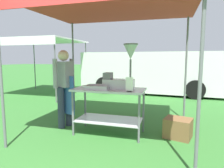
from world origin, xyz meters
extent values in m
plane|color=#33702D|center=(0.00, 6.00, 0.00)|extent=(70.00, 70.00, 0.00)
cylinder|color=slate|center=(-1.42, 0.25, 1.18)|extent=(0.04, 0.04, 2.37)
cylinder|color=slate|center=(1.45, 0.25, 1.18)|extent=(0.04, 0.04, 2.37)
cylinder|color=slate|center=(-1.42, 2.68, 1.18)|extent=(0.04, 0.04, 2.37)
cylinder|color=slate|center=(1.45, 2.68, 1.18)|extent=(0.04, 0.04, 2.37)
cube|color=red|center=(0.02, 1.46, 2.39)|extent=(3.08, 2.63, 0.05)
cube|color=#B7B7BC|center=(0.02, 1.31, 0.86)|extent=(1.34, 0.67, 0.04)
cube|color=#B7B7BC|center=(0.02, 1.31, 0.27)|extent=(1.23, 0.61, 0.02)
cylinder|color=slate|center=(-0.60, 1.03, 0.42)|extent=(0.04, 0.04, 0.84)
cylinder|color=slate|center=(0.64, 1.03, 0.42)|extent=(0.04, 0.04, 0.84)
cylinder|color=slate|center=(-0.60, 1.59, 0.42)|extent=(0.04, 0.04, 0.84)
cylinder|color=slate|center=(0.64, 1.59, 0.42)|extent=(0.04, 0.04, 0.84)
cube|color=#B7B7BC|center=(-0.17, 1.22, 0.88)|extent=(0.46, 0.33, 0.01)
cube|color=#B7B7BC|center=(-0.17, 1.06, 0.92)|extent=(0.46, 0.01, 0.06)
cube|color=#B7B7BC|center=(-0.17, 1.38, 0.92)|extent=(0.46, 0.01, 0.06)
cube|color=#B7B7BC|center=(-0.39, 1.22, 0.92)|extent=(0.01, 0.33, 0.06)
cube|color=#B7B7BC|center=(0.06, 1.22, 0.92)|extent=(0.01, 0.33, 0.06)
torus|color=#EAB251|center=(0.00, 1.24, 0.90)|extent=(0.09, 0.09, 0.02)
torus|color=#EAB251|center=(-0.17, 1.19, 0.90)|extent=(0.08, 0.08, 0.02)
torus|color=#EAB251|center=(-0.35, 1.25, 0.90)|extent=(0.09, 0.09, 0.02)
torus|color=#EAB251|center=(-0.20, 1.29, 0.90)|extent=(0.10, 0.10, 0.02)
torus|color=#EAB251|center=(-0.12, 1.11, 0.90)|extent=(0.08, 0.08, 0.02)
torus|color=#EAB251|center=(-0.08, 1.19, 0.90)|extent=(0.10, 0.10, 0.02)
torus|color=#EAB251|center=(-0.28, 1.14, 0.90)|extent=(0.08, 0.08, 0.02)
torus|color=#EAB251|center=(-0.29, 1.22, 0.90)|extent=(0.10, 0.10, 0.02)
torus|color=#EAB251|center=(-0.07, 1.27, 0.90)|extent=(0.10, 0.10, 0.02)
cube|color=#B7B7BC|center=(0.19, 1.35, 0.97)|extent=(0.56, 0.28, 0.18)
cube|color=slate|center=(-0.02, 1.35, 1.12)|extent=(0.14, 0.22, 0.12)
cylinder|color=slate|center=(0.41, 1.35, 1.24)|extent=(0.04, 0.04, 0.37)
cone|color=#B7B7BC|center=(0.41, 1.35, 1.56)|extent=(0.25, 0.25, 0.26)
cylinder|color=slate|center=(0.41, 1.35, 1.70)|extent=(0.26, 0.26, 0.02)
cube|color=black|center=(0.45, 1.07, 0.89)|extent=(0.08, 0.05, 0.02)
cube|color=white|center=(0.45, 1.07, 1.01)|extent=(0.13, 0.02, 0.23)
cylinder|color=#2D3347|center=(-0.96, 1.52, 0.43)|extent=(0.14, 0.14, 0.86)
cylinder|color=#2D3347|center=(-1.03, 1.33, 0.43)|extent=(0.14, 0.14, 0.86)
cube|color=gray|center=(-1.00, 1.43, 1.12)|extent=(0.39, 0.32, 0.52)
cube|color=#335BA3|center=(-0.88, 1.39, 0.69)|extent=(0.31, 0.13, 0.80)
cylinder|color=gray|center=(-0.92, 1.64, 1.15)|extent=(0.11, 0.11, 0.58)
cylinder|color=gray|center=(-1.07, 1.22, 1.15)|extent=(0.11, 0.11, 0.58)
sphere|color=beige|center=(-1.00, 1.43, 1.50)|extent=(0.22, 0.22, 0.22)
cube|color=brown|center=(1.28, 1.48, 0.18)|extent=(0.55, 0.49, 0.36)
cube|color=white|center=(0.29, 6.38, 0.89)|extent=(5.77, 2.28, 1.60)
cube|color=#1E2833|center=(-1.91, 6.53, 1.29)|extent=(0.21, 1.62, 0.70)
cylinder|color=black|center=(-1.52, 5.57, 0.34)|extent=(0.69, 0.29, 0.68)
cylinder|color=black|center=(-1.40, 7.43, 0.34)|extent=(0.69, 0.29, 0.68)
cylinder|color=black|center=(1.98, 5.33, 0.34)|extent=(0.69, 0.29, 0.68)
cylinder|color=black|center=(2.10, 7.19, 0.34)|extent=(0.69, 0.29, 0.68)
cylinder|color=slate|center=(-2.46, 3.44, 1.05)|extent=(0.04, 0.04, 2.11)
cylinder|color=slate|center=(-5.11, 5.88, 1.05)|extent=(0.04, 0.04, 2.11)
cylinder|color=slate|center=(-2.46, 5.88, 1.05)|extent=(0.04, 0.04, 2.11)
cube|color=white|center=(-3.79, 4.66, 2.13)|extent=(2.85, 2.64, 0.05)
cube|color=white|center=(-3.79, 3.35, 2.00)|extent=(2.85, 0.02, 0.24)
camera|label=1|loc=(1.13, -2.26, 1.45)|focal=32.21mm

